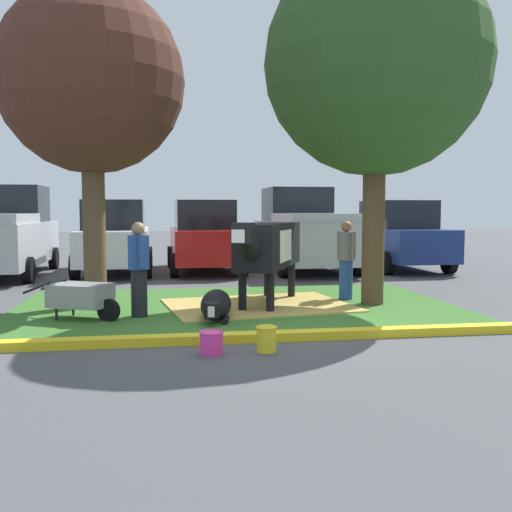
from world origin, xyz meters
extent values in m
plane|color=#4C4C4F|center=(0.00, 0.00, 0.00)|extent=(80.00, 80.00, 0.00)
cube|color=#386B28|center=(-0.25, 1.64, 0.01)|extent=(7.84, 5.09, 0.02)
cube|color=yellow|center=(-0.25, -1.05, 0.06)|extent=(9.04, 0.24, 0.12)
cube|color=tan|center=(0.15, 1.63, 0.03)|extent=(3.52, 2.85, 0.04)
cylinder|color=brown|center=(-2.76, 2.16, 1.44)|extent=(0.40, 0.40, 2.88)
sphere|color=#4C281E|center=(-2.76, 2.16, 4.03)|extent=(3.29, 3.29, 3.29)
cylinder|color=#4C3823|center=(2.26, 1.52, 1.48)|extent=(0.40, 0.40, 2.96)
sphere|color=#2D5123|center=(2.26, 1.52, 4.37)|extent=(4.02, 4.02, 4.02)
cube|color=black|center=(0.37, 1.83, 1.11)|extent=(1.60, 2.38, 0.80)
cube|color=white|center=(0.31, 1.69, 1.11)|extent=(1.03, 1.12, 0.56)
cylinder|color=black|center=(-0.19, 0.62, 1.21)|extent=(0.56, 0.71, 0.58)
cube|color=black|center=(-0.32, 0.33, 1.39)|extent=(0.42, 0.51, 0.32)
cube|color=white|center=(-0.40, 0.15, 1.35)|extent=(0.23, 0.19, 0.20)
cylinder|color=black|center=(0.23, 0.94, 0.36)|extent=(0.14, 0.14, 0.71)
cylinder|color=black|center=(-0.21, 1.15, 0.36)|extent=(0.14, 0.14, 0.71)
cylinder|color=black|center=(0.95, 2.51, 0.36)|extent=(0.14, 0.14, 0.71)
cylinder|color=black|center=(0.51, 2.71, 0.36)|extent=(0.14, 0.14, 0.71)
cylinder|color=black|center=(0.87, 2.92, 0.86)|extent=(0.06, 0.06, 0.70)
ellipsoid|color=black|center=(-0.72, 0.55, 0.24)|extent=(0.68, 1.17, 0.48)
cube|color=black|center=(-0.83, -0.04, 0.26)|extent=(0.25, 0.31, 0.22)
cube|color=silver|center=(-0.86, -0.16, 0.26)|extent=(0.11, 0.08, 0.16)
cylinder|color=black|center=(-0.61, 0.17, 0.06)|extent=(0.16, 0.36, 0.10)
cylinder|color=black|center=(-1.93, 0.92, 0.40)|extent=(0.26, 0.26, 0.79)
cylinder|color=#23478C|center=(-1.93, 0.92, 1.07)|extent=(0.34, 0.34, 0.55)
sphere|color=#8C664C|center=(-1.93, 0.92, 1.45)|extent=(0.21, 0.21, 0.21)
cylinder|color=#23478C|center=(-1.99, 1.13, 1.09)|extent=(0.09, 0.09, 0.52)
cylinder|color=#23478C|center=(-1.88, 0.70, 1.09)|extent=(0.09, 0.09, 0.52)
cylinder|color=#23478C|center=(1.95, 2.13, 0.39)|extent=(0.26, 0.26, 0.78)
cylinder|color=slate|center=(1.95, 2.13, 1.05)|extent=(0.34, 0.34, 0.54)
sphere|color=#8C664C|center=(1.95, 2.13, 1.43)|extent=(0.21, 0.21, 0.21)
cylinder|color=slate|center=(2.02, 1.92, 1.08)|extent=(0.09, 0.09, 0.51)
cylinder|color=slate|center=(1.87, 2.34, 1.08)|extent=(0.09, 0.09, 0.51)
cube|color=gray|center=(-2.84, 0.86, 0.40)|extent=(1.07, 0.94, 0.36)
cylinder|color=black|center=(-2.40, 0.64, 0.18)|extent=(0.37, 0.25, 0.36)
cylinder|color=black|center=(-3.01, 1.19, 0.12)|extent=(0.04, 0.04, 0.24)
cylinder|color=black|center=(-3.21, 0.80, 0.12)|extent=(0.04, 0.04, 0.24)
cylinder|color=black|center=(-3.33, 1.35, 0.52)|extent=(0.49, 0.27, 0.23)
cylinder|color=black|center=(-3.52, 0.96, 0.52)|extent=(0.49, 0.27, 0.23)
cylinder|color=#EA3893|center=(-0.98, -1.64, 0.13)|extent=(0.28, 0.28, 0.27)
torus|color=#EA3893|center=(-0.98, -1.64, 0.27)|extent=(0.31, 0.31, 0.02)
cylinder|color=yellow|center=(-0.30, -1.63, 0.15)|extent=(0.24, 0.24, 0.31)
torus|color=yellow|center=(-0.30, -1.63, 0.31)|extent=(0.27, 0.27, 0.02)
cube|color=#B7B7BC|center=(-5.74, 7.53, 0.87)|extent=(2.06, 5.42, 1.10)
cube|color=black|center=(-5.75, 8.48, 1.92)|extent=(1.86, 1.82, 1.00)
cylinder|color=black|center=(-4.76, 9.30, 0.32)|extent=(0.23, 0.64, 0.64)
cylinder|color=black|center=(-4.72, 5.79, 0.32)|extent=(0.23, 0.64, 0.64)
cube|color=silver|center=(-2.86, 7.84, 0.77)|extent=(1.85, 4.42, 0.90)
cube|color=black|center=(-2.86, 7.84, 1.62)|extent=(1.61, 2.22, 0.80)
cylinder|color=black|center=(-3.77, 9.26, 0.32)|extent=(0.23, 0.64, 0.64)
cylinder|color=black|center=(-1.97, 9.28, 0.32)|extent=(0.23, 0.64, 0.64)
cylinder|color=black|center=(-3.74, 6.40, 0.32)|extent=(0.23, 0.64, 0.64)
cylinder|color=black|center=(-1.94, 6.42, 0.32)|extent=(0.23, 0.64, 0.64)
cube|color=red|center=(-0.38, 7.86, 0.77)|extent=(1.85, 4.42, 0.90)
cube|color=black|center=(-0.38, 7.86, 1.62)|extent=(1.61, 2.22, 0.80)
cylinder|color=black|center=(-1.29, 9.28, 0.32)|extent=(0.23, 0.64, 0.64)
cylinder|color=black|center=(0.51, 9.31, 0.32)|extent=(0.23, 0.64, 0.64)
cylinder|color=black|center=(-1.26, 6.42, 0.32)|extent=(0.23, 0.64, 0.64)
cylinder|color=black|center=(0.54, 6.45, 0.32)|extent=(0.23, 0.64, 0.64)
cube|color=#B7B7BC|center=(2.51, 7.74, 0.87)|extent=(2.06, 5.42, 1.10)
cube|color=black|center=(2.50, 8.68, 1.92)|extent=(1.86, 1.82, 1.00)
cube|color=#B7B7BC|center=(2.53, 6.52, 1.54)|extent=(1.93, 2.72, 0.24)
cylinder|color=black|center=(1.49, 9.48, 0.32)|extent=(0.23, 0.64, 0.64)
cylinder|color=black|center=(3.49, 9.50, 0.32)|extent=(0.23, 0.64, 0.64)
cylinder|color=black|center=(1.53, 5.97, 0.32)|extent=(0.23, 0.64, 0.64)
cylinder|color=black|center=(3.53, 5.99, 0.32)|extent=(0.23, 0.64, 0.64)
cube|color=navy|center=(5.31, 7.58, 0.77)|extent=(1.85, 4.42, 0.90)
cube|color=black|center=(5.31, 7.58, 1.62)|extent=(1.61, 2.22, 0.80)
cylinder|color=black|center=(4.39, 9.00, 0.32)|extent=(0.23, 0.64, 0.64)
cylinder|color=black|center=(6.19, 9.02, 0.32)|extent=(0.23, 0.64, 0.64)
cylinder|color=black|center=(4.42, 6.14, 0.32)|extent=(0.23, 0.64, 0.64)
cylinder|color=black|center=(6.22, 6.16, 0.32)|extent=(0.23, 0.64, 0.64)
camera|label=1|loc=(-1.55, -8.49, 1.74)|focal=40.34mm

